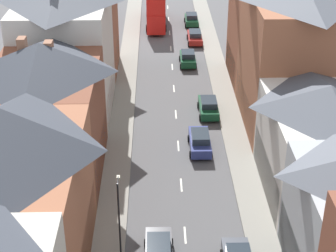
{
  "coord_description": "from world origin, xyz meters",
  "views": [
    {
      "loc": [
        -1.83,
        -11.92,
        24.48
      ],
      "look_at": [
        -0.91,
        29.28,
        2.35
      ],
      "focal_mm": 60.0,
      "sensor_mm": 36.0,
      "label": 1
    }
  ],
  "objects_px": {
    "car_near_blue": "(188,58)",
    "car_parked_left_b": "(159,251)",
    "car_parked_left_a": "(200,141)",
    "car_parked_right_b": "(208,106)",
    "car_mid_black": "(191,19)",
    "car_far_grey": "(195,37)",
    "street_lamp": "(119,212)",
    "double_decker_bus_lead": "(156,5)"
  },
  "relations": [
    {
      "from": "car_near_blue",
      "to": "car_parked_left_b",
      "type": "xyz_separation_m",
      "value": [
        -3.6,
        -33.08,
        -0.02
      ]
    },
    {
      "from": "car_parked_left_a",
      "to": "car_parked_right_b",
      "type": "xyz_separation_m",
      "value": [
        1.3,
        6.65,
        -0.02
      ]
    },
    {
      "from": "car_near_blue",
      "to": "car_parked_right_b",
      "type": "distance_m",
      "value": 12.69
    },
    {
      "from": "car_near_blue",
      "to": "car_mid_black",
      "type": "relative_size",
      "value": 0.98
    },
    {
      "from": "car_near_blue",
      "to": "car_far_grey",
      "type": "relative_size",
      "value": 0.89
    },
    {
      "from": "car_parked_left_a",
      "to": "car_mid_black",
      "type": "height_order",
      "value": "car_parked_left_a"
    },
    {
      "from": "car_mid_black",
      "to": "car_parked_right_b",
      "type": "height_order",
      "value": "car_parked_right_b"
    },
    {
      "from": "car_near_blue",
      "to": "car_parked_left_b",
      "type": "distance_m",
      "value": 33.27
    },
    {
      "from": "car_parked_left_b",
      "to": "car_parked_left_a",
      "type": "bearing_deg",
      "value": 75.38
    },
    {
      "from": "car_parked_left_a",
      "to": "car_mid_black",
      "type": "xyz_separation_m",
      "value": [
        1.3,
        33.99,
        -0.03
      ]
    },
    {
      "from": "car_parked_left_a",
      "to": "street_lamp",
      "type": "bearing_deg",
      "value": -114.97
    },
    {
      "from": "car_near_blue",
      "to": "car_parked_right_b",
      "type": "relative_size",
      "value": 0.92
    },
    {
      "from": "double_decker_bus_lead",
      "to": "car_near_blue",
      "type": "relative_size",
      "value": 2.73
    },
    {
      "from": "car_near_blue",
      "to": "car_far_grey",
      "type": "xyz_separation_m",
      "value": [
        1.3,
        7.48,
        -0.04
      ]
    },
    {
      "from": "car_parked_left_a",
      "to": "street_lamp",
      "type": "distance_m",
      "value": 14.53
    },
    {
      "from": "car_near_blue",
      "to": "car_parked_left_a",
      "type": "relative_size",
      "value": 0.9
    },
    {
      "from": "street_lamp",
      "to": "car_far_grey",
      "type": "bearing_deg",
      "value": 79.52
    },
    {
      "from": "car_parked_left_a",
      "to": "car_far_grey",
      "type": "relative_size",
      "value": 0.99
    },
    {
      "from": "car_far_grey",
      "to": "street_lamp",
      "type": "xyz_separation_m",
      "value": [
        -7.35,
        -39.75,
        2.43
      ]
    },
    {
      "from": "car_far_grey",
      "to": "car_parked_left_a",
      "type": "bearing_deg",
      "value": -92.78
    },
    {
      "from": "car_mid_black",
      "to": "car_far_grey",
      "type": "distance_m",
      "value": 7.24
    },
    {
      "from": "double_decker_bus_lead",
      "to": "car_parked_right_b",
      "type": "xyz_separation_m",
      "value": [
        4.91,
        -27.43,
        -1.99
      ]
    },
    {
      "from": "car_near_blue",
      "to": "double_decker_bus_lead",
      "type": "bearing_deg",
      "value": 103.7
    },
    {
      "from": "car_parked_left_b",
      "to": "car_far_grey",
      "type": "relative_size",
      "value": 0.92
    },
    {
      "from": "car_far_grey",
      "to": "car_parked_right_b",
      "type": "bearing_deg",
      "value": -90.0
    },
    {
      "from": "car_parked_left_b",
      "to": "car_far_grey",
      "type": "distance_m",
      "value": 40.85
    },
    {
      "from": "double_decker_bus_lead",
      "to": "car_mid_black",
      "type": "height_order",
      "value": "double_decker_bus_lead"
    },
    {
      "from": "street_lamp",
      "to": "car_near_blue",
      "type": "bearing_deg",
      "value": 79.38
    },
    {
      "from": "street_lamp",
      "to": "car_parked_left_b",
      "type": "bearing_deg",
      "value": -18.28
    },
    {
      "from": "car_mid_black",
      "to": "car_parked_left_b",
      "type": "xyz_separation_m",
      "value": [
        -4.9,
        -47.8,
        0.0
      ]
    },
    {
      "from": "car_mid_black",
      "to": "car_near_blue",
      "type": "bearing_deg",
      "value": -95.05
    },
    {
      "from": "car_parked_left_b",
      "to": "car_mid_black",
      "type": "bearing_deg",
      "value": 84.15
    },
    {
      "from": "double_decker_bus_lead",
      "to": "street_lamp",
      "type": "relative_size",
      "value": 1.96
    },
    {
      "from": "double_decker_bus_lead",
      "to": "street_lamp",
      "type": "xyz_separation_m",
      "value": [
        -2.44,
        -47.07,
        0.43
      ]
    },
    {
      "from": "car_near_blue",
      "to": "car_parked_right_b",
      "type": "xyz_separation_m",
      "value": [
        1.3,
        -12.63,
        -0.01
      ]
    },
    {
      "from": "car_parked_left_b",
      "to": "car_parked_right_b",
      "type": "distance_m",
      "value": 21.03
    },
    {
      "from": "car_near_blue",
      "to": "car_mid_black",
      "type": "height_order",
      "value": "car_near_blue"
    },
    {
      "from": "double_decker_bus_lead",
      "to": "car_far_grey",
      "type": "xyz_separation_m",
      "value": [
        4.91,
        -7.33,
        -2.01
      ]
    },
    {
      "from": "car_near_blue",
      "to": "car_mid_black",
      "type": "xyz_separation_m",
      "value": [
        1.3,
        14.72,
        -0.02
      ]
    },
    {
      "from": "car_mid_black",
      "to": "car_far_grey",
      "type": "relative_size",
      "value": 0.91
    },
    {
      "from": "car_parked_right_b",
      "to": "double_decker_bus_lead",
      "type": "bearing_deg",
      "value": 100.15
    },
    {
      "from": "car_parked_left_a",
      "to": "car_far_grey",
      "type": "height_order",
      "value": "car_parked_left_a"
    }
  ]
}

